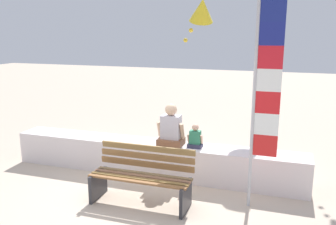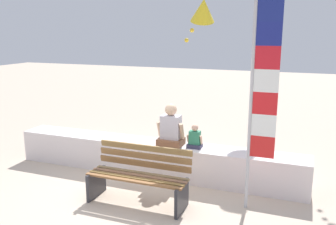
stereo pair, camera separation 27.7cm
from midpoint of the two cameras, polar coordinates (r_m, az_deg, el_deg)
ground_plane at (r=6.29m, az=-6.80°, el=-12.62°), size 40.00×40.00×0.00m
seawall_ledge at (r=6.98m, az=-3.48°, el=-7.15°), size 5.66×0.59×0.62m
park_bench at (r=5.84m, az=-5.49°, el=-10.15°), size 1.61×0.61×0.88m
person_adult at (r=6.64m, az=-0.72°, el=-2.62°), size 0.51×0.37×0.77m
person_child at (r=6.54m, az=3.08°, el=-4.08°), size 0.28×0.21×0.43m
flag_banner at (r=5.40m, az=13.30°, el=3.29°), size 0.40×0.05×3.13m
kite_yellow at (r=6.93m, az=4.15°, el=15.69°), size 0.64×0.70×0.86m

